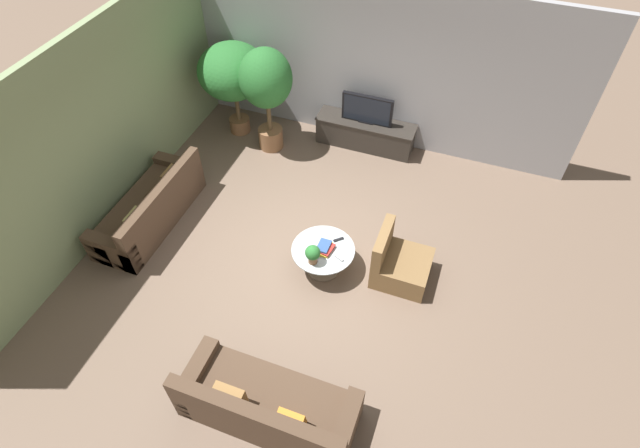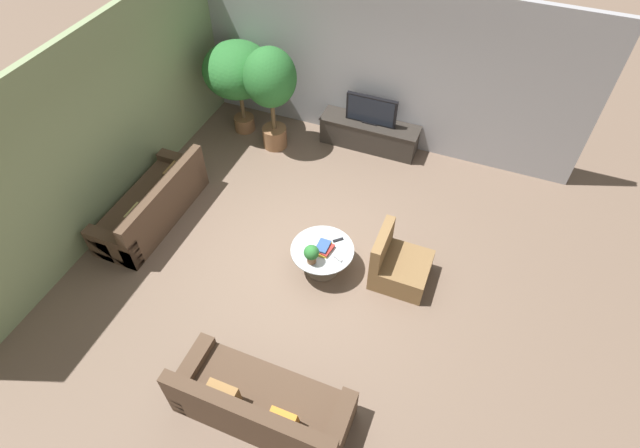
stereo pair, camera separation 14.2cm
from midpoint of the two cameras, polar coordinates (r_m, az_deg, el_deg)
ground_plane at (r=7.80m, az=-1.38°, el=-3.53°), size 24.00×24.00×0.00m
back_wall_stone at (r=9.20m, az=6.73°, el=17.48°), size 7.40×0.12×3.00m
side_wall_left at (r=8.39m, az=-22.37°, el=10.76°), size 0.12×7.40×3.00m
media_console at (r=9.60m, az=6.07°, el=10.19°), size 1.85×0.50×0.54m
television at (r=9.29m, az=6.33°, el=12.78°), size 0.94×0.13×0.55m
coffee_table at (r=7.39m, az=0.82°, el=-3.58°), size 0.93×0.93×0.45m
couch_by_wall at (r=8.54m, az=-18.10°, el=2.02°), size 0.84×2.13×0.84m
couch_near_entry at (r=6.29m, az=-6.08°, el=-19.89°), size 2.10×0.84×0.84m
armchair_wicker at (r=7.42m, az=9.44°, el=-4.73°), size 0.80×0.76×0.86m
potted_palm_tall at (r=9.54m, az=-8.96°, el=16.83°), size 1.26×1.26×1.80m
potted_palm_corner at (r=8.99m, az=-5.22°, el=15.75°), size 0.93×0.93×1.99m
potted_plant_tabletop at (r=7.00m, az=-0.40°, el=-3.40°), size 0.22×0.22×0.32m
book_stack at (r=7.24m, az=0.97°, el=-2.73°), size 0.26×0.31×0.09m
remote_black at (r=7.39m, az=2.63°, el=-1.84°), size 0.14×0.14×0.02m
remote_silver at (r=7.17m, az=2.60°, el=-3.94°), size 0.16×0.10×0.02m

